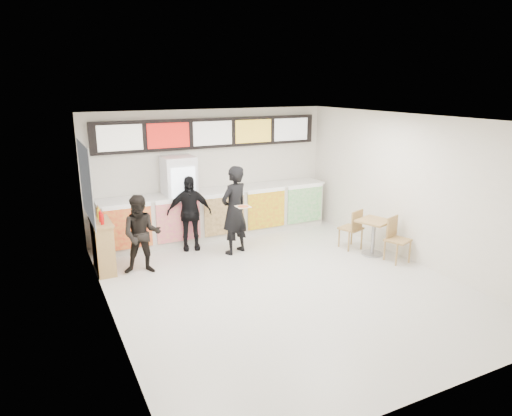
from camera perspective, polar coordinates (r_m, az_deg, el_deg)
floor at (r=8.53m, az=3.24°, el=-9.48°), size 7.00×7.00×0.00m
ceiling at (r=7.77m, az=3.58°, el=11.05°), size 7.00×7.00×0.00m
wall_back at (r=11.12m, az=-5.58°, el=4.48°), size 6.00×0.00×6.00m
wall_left at (r=7.08m, az=-18.22°, el=-2.50°), size 0.00×7.00×7.00m
wall_right at (r=9.82m, az=18.81°, el=2.29°), size 0.00×7.00×7.00m
service_counter at (r=10.96m, az=-4.69°, el=-0.64°), size 5.56×0.77×1.14m
menu_board at (r=10.90m, az=-5.54°, el=9.32°), size 5.50×0.14×0.70m
drinks_fridge at (r=10.57m, az=-9.48°, el=1.01°), size 0.70×0.67×2.00m
mirror_panel at (r=9.39m, az=-20.54°, el=3.13°), size 0.01×2.00×1.50m
customer_main at (r=9.73m, az=-2.72°, el=-0.29°), size 0.82×0.69×1.92m
customer_left at (r=9.02m, az=-14.10°, el=-3.24°), size 0.90×0.79×1.55m
customer_mid at (r=10.10m, az=-8.34°, el=-0.62°), size 1.04×0.63×1.66m
pizza_slice at (r=9.29m, az=-1.62°, el=0.22°), size 0.36×0.36×0.02m
cafe_table at (r=10.06m, az=14.49°, el=-2.77°), size 0.92×1.63×0.92m
condiment_ledge at (r=9.39m, az=-18.59°, el=-4.48°), size 0.37×0.91×1.22m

